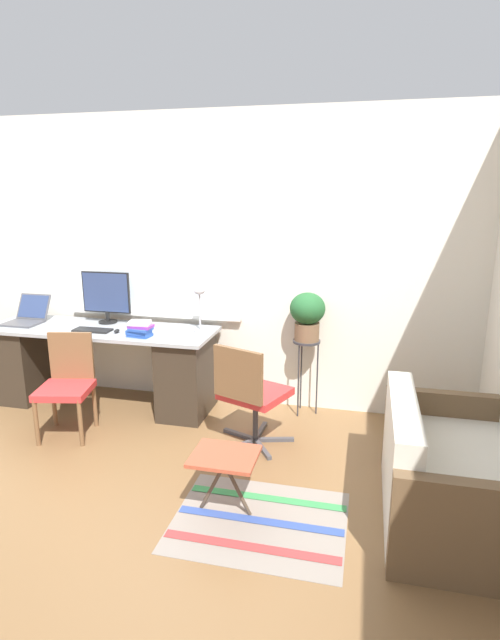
{
  "coord_description": "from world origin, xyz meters",
  "views": [
    {
      "loc": [
        1.68,
        -3.71,
        1.98
      ],
      "look_at": [
        0.76,
        0.17,
        0.96
      ],
      "focal_mm": 28.0,
      "sensor_mm": 36.0,
      "label": 1
    }
  ],
  "objects": [
    {
      "name": "office_chair_swivel",
      "position": [
        0.83,
        -0.14,
        0.45
      ],
      "size": [
        0.61,
        0.64,
        0.86
      ],
      "rotation": [
        0.0,
        0.0,
        2.77
      ],
      "color": "#47474C",
      "rests_on": "ground_plane"
    },
    {
      "name": "desk_lamp",
      "position": [
        0.23,
        0.44,
        1.04
      ],
      "size": [
        0.13,
        0.13,
        0.41
      ],
      "color": "#ADADB2",
      "rests_on": "desk"
    },
    {
      "name": "book_stack",
      "position": [
        -0.23,
        0.15,
        0.83
      ],
      "size": [
        0.23,
        0.18,
        0.14
      ],
      "color": "#2851B2",
      "rests_on": "desk"
    },
    {
      "name": "keyboard",
      "position": [
        -0.73,
        0.22,
        0.77
      ],
      "size": [
        0.35,
        0.14,
        0.02
      ],
      "color": "black",
      "rests_on": "desk"
    },
    {
      "name": "monitor",
      "position": [
        -0.75,
        0.53,
        1.03
      ],
      "size": [
        0.49,
        0.18,
        0.5
      ],
      "color": "black",
      "rests_on": "desk"
    },
    {
      "name": "mouse",
      "position": [
        -0.49,
        0.21,
        0.78
      ],
      "size": [
        0.04,
        0.07,
        0.03
      ],
      "color": "black",
      "rests_on": "desk"
    },
    {
      "name": "laptop",
      "position": [
        -1.52,
        0.35,
        0.82
      ],
      "size": [
        0.33,
        0.38,
        0.25
      ],
      "color": "#4C4C51",
      "rests_on": "desk"
    },
    {
      "name": "couch_loveseat",
      "position": [
        2.21,
        -0.76,
        0.27
      ],
      "size": [
        0.76,
        1.27,
        0.75
      ],
      "rotation": [
        0.0,
        0.0,
        1.57
      ],
      "color": "silver",
      "rests_on": "ground_plane"
    },
    {
      "name": "floor_rug_striped",
      "position": [
        1.11,
        -1.08,
        0.0
      ],
      "size": [
        1.06,
        0.85,
        0.01
      ],
      "color": "gray",
      "rests_on": "ground_plane"
    },
    {
      "name": "folding_stool",
      "position": [
        0.88,
        -1.02,
        0.37
      ],
      "size": [
        0.41,
        0.35,
        0.41
      ],
      "color": "#B24C33",
      "rests_on": "ground_plane"
    },
    {
      "name": "ground_plane",
      "position": [
        0.0,
        0.0,
        0.0
      ],
      "size": [
        14.0,
        14.0,
        0.0
      ],
      "primitive_type": "plane",
      "color": "brown"
    },
    {
      "name": "wall_back_with_window",
      "position": [
        -0.02,
        0.75,
        1.36
      ],
      "size": [
        9.0,
        0.12,
        2.7
      ],
      "color": "white",
      "rests_on": "ground_plane"
    },
    {
      "name": "desk_chair_wooden",
      "position": [
        -0.71,
        -0.27,
        0.45
      ],
      "size": [
        0.49,
        0.5,
        0.84
      ],
      "rotation": [
        0.0,
        0.0,
        0.21
      ],
      "color": "brown",
      "rests_on": "ground_plane"
    },
    {
      "name": "desk",
      "position": [
        -0.72,
        0.33,
        0.41
      ],
      "size": [
        2.17,
        0.67,
        0.76
      ],
      "color": "#9EA3A8",
      "rests_on": "ground_plane"
    },
    {
      "name": "potted_plant",
      "position": [
        1.18,
        0.58,
        0.95
      ],
      "size": [
        0.31,
        0.31,
        0.43
      ],
      "color": "brown",
      "rests_on": "plant_stand"
    },
    {
      "name": "plant_stand",
      "position": [
        1.18,
        0.58,
        0.61
      ],
      "size": [
        0.25,
        0.25,
        0.7
      ],
      "color": "#333338",
      "rests_on": "ground_plane"
    }
  ]
}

